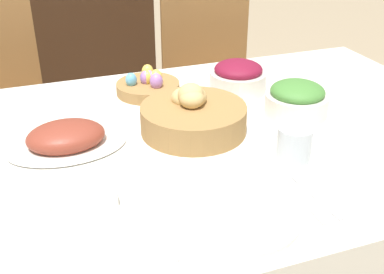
% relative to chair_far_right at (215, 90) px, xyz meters
% --- Properties ---
extents(dining_table, '(1.78, 1.02, 0.78)m').
position_rel_chair_far_right_xyz_m(dining_table, '(-0.47, -0.84, -0.13)').
color(dining_table, silver).
rests_on(dining_table, ground).
extents(chair_far_right, '(0.43, 0.43, 0.97)m').
position_rel_chair_far_right_xyz_m(chair_far_right, '(0.00, 0.00, 0.00)').
color(chair_far_right, olive).
rests_on(chair_far_right, ground).
extents(sideboard, '(1.26, 0.44, 0.94)m').
position_rel_chair_far_right_xyz_m(sideboard, '(-0.72, 0.88, -0.05)').
color(sideboard, '#3D2616').
rests_on(sideboard, ground).
extents(bread_basket, '(0.28, 0.28, 0.13)m').
position_rel_chair_far_right_xyz_m(bread_basket, '(-0.40, -0.81, 0.30)').
color(bread_basket, '#9E7542').
rests_on(bread_basket, dining_table).
extents(egg_basket, '(0.20, 0.20, 0.08)m').
position_rel_chair_far_right_xyz_m(egg_basket, '(-0.44, -0.52, 0.28)').
color(egg_basket, '#9E7542').
rests_on(egg_basket, dining_table).
extents(ham_platter, '(0.30, 0.21, 0.07)m').
position_rel_chair_far_right_xyz_m(ham_platter, '(-0.73, -0.78, 0.28)').
color(ham_platter, silver).
rests_on(ham_platter, dining_table).
extents(green_salad_bowl, '(0.18, 0.18, 0.10)m').
position_rel_chair_far_right_xyz_m(green_salad_bowl, '(-0.09, -0.81, 0.30)').
color(green_salad_bowl, silver).
rests_on(green_salad_bowl, dining_table).
extents(beet_salad_bowl, '(0.18, 0.18, 0.10)m').
position_rel_chair_far_right_xyz_m(beet_salad_bowl, '(-0.17, -0.60, 0.30)').
color(beet_salad_bowl, silver).
rests_on(beet_salad_bowl, dining_table).
extents(dinner_plate, '(0.25, 0.25, 0.01)m').
position_rel_chair_far_right_xyz_m(dinner_plate, '(-0.44, -1.19, 0.26)').
color(dinner_plate, silver).
rests_on(dinner_plate, dining_table).
extents(fork, '(0.02, 0.17, 0.00)m').
position_rel_chair_far_right_xyz_m(fork, '(-0.59, -1.19, 0.26)').
color(fork, silver).
rests_on(fork, dining_table).
extents(knife, '(0.02, 0.17, 0.00)m').
position_rel_chair_far_right_xyz_m(knife, '(-0.29, -1.19, 0.26)').
color(knife, silver).
rests_on(knife, dining_table).
extents(spoon, '(0.02, 0.17, 0.00)m').
position_rel_chair_far_right_xyz_m(spoon, '(-0.26, -1.19, 0.26)').
color(spoon, silver).
rests_on(spoon, dining_table).
extents(drinking_cup, '(0.08, 0.08, 0.08)m').
position_rel_chair_far_right_xyz_m(drinking_cup, '(-0.23, -1.03, 0.30)').
color(drinking_cup, silver).
rests_on(drinking_cup, dining_table).
extents(butter_dish, '(0.14, 0.08, 0.03)m').
position_rel_chair_far_right_xyz_m(butter_dish, '(-0.73, -1.03, 0.27)').
color(butter_dish, silver).
rests_on(butter_dish, dining_table).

